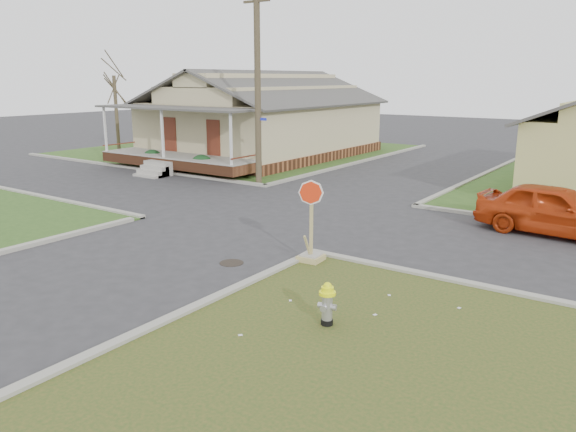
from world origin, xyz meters
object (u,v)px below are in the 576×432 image
Objects in this scene: utility_pole at (258,81)px; red_sedan at (555,210)px; fire_hydrant at (327,302)px; stop_sign at (311,244)px.

red_sedan is at bearing -6.45° from utility_pole.
utility_pole is 10.16× the size of fire_hydrant.
red_sedan is at bearing 65.61° from fire_hydrant.
stop_sign is at bearing -45.14° from utility_pole.
fire_hydrant is at bearing 171.34° from red_sedan.
utility_pole is 13.49m from red_sedan.
fire_hydrant is 4.00m from stop_sign.
fire_hydrant is 0.40× the size of stop_sign.
red_sedan is (12.84, -1.45, -3.86)m from utility_pole.
utility_pole reaches higher than fire_hydrant.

